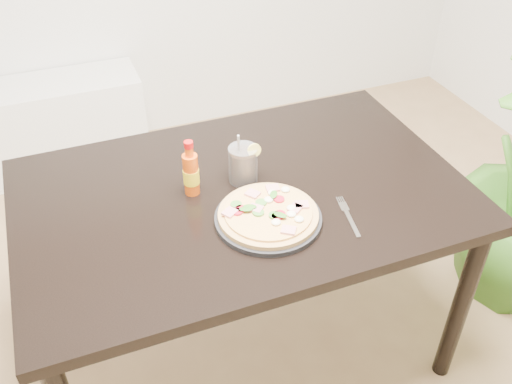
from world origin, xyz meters
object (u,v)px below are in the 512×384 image
object	(u,v)px
fork	(348,215)
media_console	(9,134)
plate	(268,218)
dining_table	(243,211)
cola_cup	(243,165)
hot_sauce_bottle	(191,173)
pizza	(269,213)

from	to	relation	value
fork	media_console	distance (m)	2.08
plate	media_console	size ratio (longest dim) A/B	0.23
dining_table	fork	size ratio (longest dim) A/B	7.45
dining_table	cola_cup	xyz separation A→B (m)	(0.02, 0.05, 0.14)
hot_sauce_bottle	cola_cup	distance (m)	0.17
pizza	hot_sauce_bottle	bearing A→B (deg)	128.86
plate	pizza	bearing A→B (deg)	33.05
pizza	media_console	size ratio (longest dim) A/B	0.21
cola_cup	fork	xyz separation A→B (m)	(0.23, -0.28, -0.05)
fork	dining_table	bearing A→B (deg)	147.71
plate	fork	bearing A→B (deg)	-16.18
plate	media_console	world-z (taller)	plate
dining_table	pizza	bearing A→B (deg)	-82.27
plate	fork	world-z (taller)	plate
dining_table	plate	bearing A→B (deg)	-82.82
media_console	hot_sauce_bottle	bearing A→B (deg)	-67.48
fork	hot_sauce_bottle	bearing A→B (deg)	155.49
pizza	media_console	xyz separation A→B (m)	(-0.78, 1.68, -0.53)
cola_cup	media_console	xyz separation A→B (m)	(-0.78, 1.46, -0.56)
dining_table	pizza	xyz separation A→B (m)	(0.02, -0.16, 0.11)
media_console	plate	bearing A→B (deg)	-65.17
cola_cup	fork	size ratio (longest dim) A/B	0.97
hot_sauce_bottle	media_console	distance (m)	1.69
plate	hot_sauce_bottle	bearing A→B (deg)	128.49
dining_table	media_console	xyz separation A→B (m)	(-0.76, 1.52, -0.42)
hot_sauce_bottle	fork	bearing A→B (deg)	-35.02
plate	media_console	bearing A→B (deg)	114.83
hot_sauce_bottle	media_console	world-z (taller)	hot_sauce_bottle
pizza	fork	size ratio (longest dim) A/B	1.57
plate	pizza	size ratio (longest dim) A/B	1.07
fork	media_console	size ratio (longest dim) A/B	0.13
plate	cola_cup	bearing A→B (deg)	89.30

